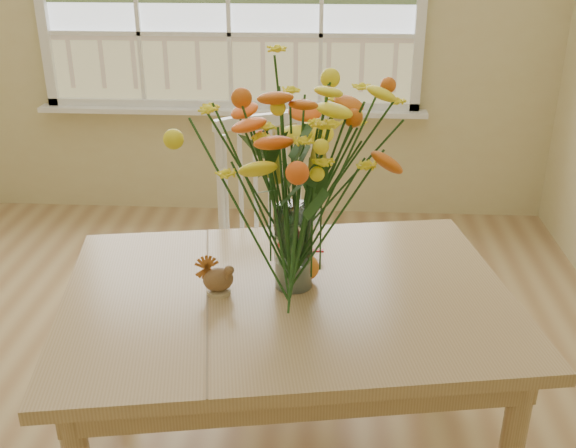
{
  "coord_description": "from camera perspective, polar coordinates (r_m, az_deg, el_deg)",
  "views": [
    {
      "loc": [
        0.61,
        -1.9,
        1.77
      ],
      "look_at": [
        0.5,
        -0.09,
        0.95
      ],
      "focal_mm": 42.0,
      "sensor_mm": 36.0,
      "label": 1
    }
  ],
  "objects": [
    {
      "name": "dining_table",
      "position": [
        2.12,
        -0.03,
        -7.93
      ],
      "size": [
        1.51,
        1.19,
        0.73
      ],
      "rotation": [
        0.0,
        0.0,
        0.17
      ],
      "color": "tan",
      "rests_on": "floor"
    },
    {
      "name": "turkey_figurine",
      "position": [
        2.06,
        -5.93,
        -4.7
      ],
      "size": [
        0.11,
        0.09,
        0.12
      ],
      "rotation": [
        0.0,
        0.0,
        0.26
      ],
      "color": "#CCB78C",
      "rests_on": "dining_table"
    },
    {
      "name": "floor",
      "position": [
        2.67,
        -11.15,
        -17.97
      ],
      "size": [
        4.0,
        4.5,
        0.01
      ],
      "primitive_type": "cube",
      "color": "#A0794D",
      "rests_on": "ground"
    },
    {
      "name": "pumpkin",
      "position": [
        2.12,
        1.21,
        -3.8
      ],
      "size": [
        0.11,
        0.11,
        0.08
      ],
      "primitive_type": "ellipsoid",
      "color": "orange",
      "rests_on": "dining_table"
    },
    {
      "name": "windsor_chair",
      "position": [
        2.84,
        -0.79,
        -0.6
      ],
      "size": [
        0.62,
        0.61,
        1.03
      ],
      "rotation": [
        0.0,
        0.0,
        0.41
      ],
      "color": "white",
      "rests_on": "floor"
    },
    {
      "name": "dark_gourd",
      "position": [
        2.25,
        0.63,
        -2.29
      ],
      "size": [
        0.13,
        0.1,
        0.06
      ],
      "color": "#38160F",
      "rests_on": "dining_table"
    },
    {
      "name": "flower_vase",
      "position": [
        1.95,
        0.5,
        5.0
      ],
      "size": [
        0.55,
        0.55,
        0.66
      ],
      "color": "white",
      "rests_on": "dining_table"
    }
  ]
}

